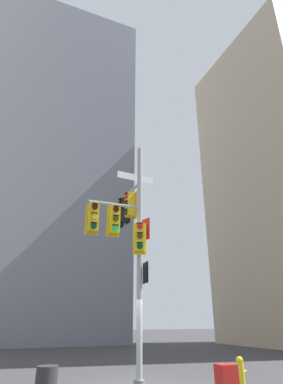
% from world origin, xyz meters
% --- Properties ---
extents(building_mid_block, '(16.53, 16.53, 35.49)m').
position_xyz_m(building_mid_block, '(-2.29, 24.23, 17.75)').
color(building_mid_block, slate).
rests_on(building_mid_block, ground).
extents(signal_pole_assembly, '(2.75, 3.12, 8.34)m').
position_xyz_m(signal_pole_assembly, '(-0.34, 0.55, 5.17)').
color(signal_pole_assembly, '#9EA0A3').
rests_on(signal_pole_assembly, ground).
extents(fire_hydrant, '(0.33, 0.23, 0.78)m').
position_xyz_m(fire_hydrant, '(3.11, -0.97, 0.41)').
color(fire_hydrant, yellow).
rests_on(fire_hydrant, ground).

